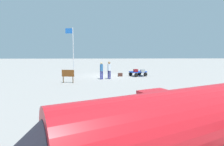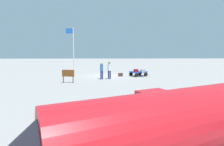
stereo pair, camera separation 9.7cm
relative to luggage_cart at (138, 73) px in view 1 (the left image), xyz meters
The scene contains 10 objects.
ground_plane 3.79m from the luggage_cart, ahead, with size 120.00×120.00×0.00m, color gray.
luggage_cart is the anchor object (origin of this frame).
suitcase_tan 0.68m from the luggage_cart, 57.38° to the left, with size 0.54×0.47×0.31m.
suitcase_maroon 0.88m from the luggage_cart, 120.67° to the left, with size 0.50×0.44×0.30m.
suitcase_navy 2.10m from the luggage_cart, ahead, with size 0.53×0.40×0.38m.
worker_lead 4.09m from the luggage_cart, 32.35° to the left, with size 0.52×0.52×1.83m.
worker_trailing 4.90m from the luggage_cart, 30.09° to the left, with size 0.45×0.45×1.78m.
airplane_near 17.11m from the luggage_cart, 85.50° to the left, with size 8.56×5.31×3.20m.
flagpole 7.97m from the luggage_cart, ahead, with size 0.86×0.10×5.49m.
signboard 8.54m from the luggage_cart, 32.42° to the left, with size 1.14×0.23×1.20m.
Camera 1 is at (-0.02, 21.51, 2.79)m, focal length 29.21 mm.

